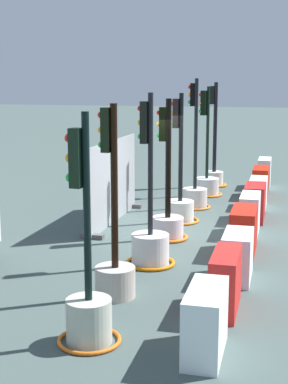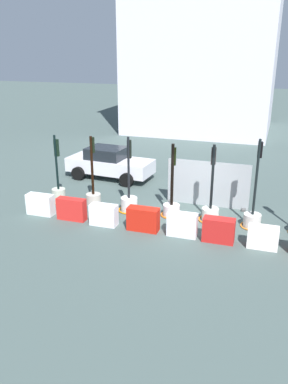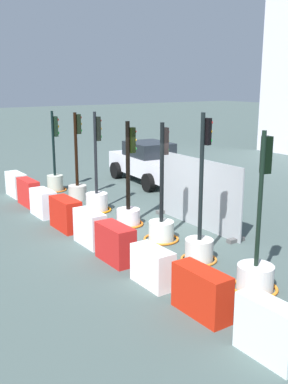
% 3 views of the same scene
% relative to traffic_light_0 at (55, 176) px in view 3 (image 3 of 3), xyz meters
% --- Properties ---
extents(ground_plane, '(120.00, 120.00, 0.00)m').
position_rel_traffic_light_0_xyz_m(ground_plane, '(5.81, -0.31, -0.53)').
color(ground_plane, '#40504D').
extents(traffic_light_0, '(0.82, 0.82, 2.93)m').
position_rel_traffic_light_0_xyz_m(traffic_light_0, '(0.00, 0.00, 0.00)').
color(traffic_light_0, '#B1B7A5').
rests_on(traffic_light_0, ground_plane).
extents(traffic_light_1, '(0.62, 0.62, 2.96)m').
position_rel_traffic_light_0_xyz_m(traffic_light_1, '(1.59, 0.15, 0.05)').
color(traffic_light_1, '#B0AAA0').
rests_on(traffic_light_1, ground_plane).
extents(traffic_light_2, '(0.91, 0.91, 3.09)m').
position_rel_traffic_light_0_xyz_m(traffic_light_2, '(3.27, 0.01, -0.09)').
color(traffic_light_2, silver).
rests_on(traffic_light_2, ground_plane).
extents(traffic_light_3, '(0.86, 0.86, 2.93)m').
position_rel_traffic_light_0_xyz_m(traffic_light_3, '(5.05, 0.08, -0.04)').
color(traffic_light_3, silver).
rests_on(traffic_light_3, ground_plane).
extents(traffic_light_4, '(0.91, 0.91, 3.01)m').
position_rel_traffic_light_0_xyz_m(traffic_light_4, '(6.59, 0.12, -0.07)').
color(traffic_light_4, silver).
rests_on(traffic_light_4, ground_plane).
extents(traffic_light_5, '(0.83, 0.83, 3.34)m').
position_rel_traffic_light_0_xyz_m(traffic_light_5, '(8.17, 0.04, -0.04)').
color(traffic_light_5, beige).
rests_on(traffic_light_5, ground_plane).
extents(traffic_light_6, '(0.91, 0.91, 3.12)m').
position_rel_traffic_light_0_xyz_m(traffic_light_6, '(9.91, -0.01, -0.08)').
color(traffic_light_6, silver).
rests_on(traffic_light_6, ground_plane).
extents(construction_barrier_0, '(1.10, 0.45, 0.84)m').
position_rel_traffic_light_0_xyz_m(construction_barrier_0, '(0.05, -1.49, -0.11)').
color(construction_barrier_0, white).
rests_on(construction_barrier_0, ground_plane).
extents(construction_barrier_1, '(1.14, 0.39, 0.87)m').
position_rel_traffic_light_0_xyz_m(construction_barrier_1, '(1.49, -1.56, -0.10)').
color(construction_barrier_1, red).
rests_on(construction_barrier_1, ground_plane).
extents(construction_barrier_2, '(1.03, 0.48, 0.80)m').
position_rel_traffic_light_0_xyz_m(construction_barrier_2, '(2.87, -1.60, -0.13)').
color(construction_barrier_2, white).
rests_on(construction_barrier_2, ground_plane).
extents(construction_barrier_3, '(1.16, 0.48, 0.87)m').
position_rel_traffic_light_0_xyz_m(construction_barrier_3, '(4.42, -1.56, -0.10)').
color(construction_barrier_3, red).
rests_on(construction_barrier_3, ground_plane).
extents(construction_barrier_4, '(1.06, 0.42, 0.87)m').
position_rel_traffic_light_0_xyz_m(construction_barrier_4, '(5.89, -1.57, -0.10)').
color(construction_barrier_4, silver).
rests_on(construction_barrier_4, ground_plane).
extents(construction_barrier_5, '(1.09, 0.48, 0.86)m').
position_rel_traffic_light_0_xyz_m(construction_barrier_5, '(7.17, -1.58, -0.11)').
color(construction_barrier_5, red).
rests_on(construction_barrier_5, ground_plane).
extents(construction_barrier_6, '(1.00, 0.45, 0.78)m').
position_rel_traffic_light_0_xyz_m(construction_barrier_6, '(8.63, -1.57, -0.15)').
color(construction_barrier_6, white).
rests_on(construction_barrier_6, ground_plane).
extents(construction_barrier_7, '(1.16, 0.44, 0.84)m').
position_rel_traffic_light_0_xyz_m(construction_barrier_7, '(10.08, -1.54, -0.11)').
color(construction_barrier_7, red).
rests_on(construction_barrier_7, ground_plane).
extents(construction_barrier_8, '(1.03, 0.39, 0.91)m').
position_rel_traffic_light_0_xyz_m(construction_barrier_8, '(11.59, -1.57, -0.08)').
color(construction_barrier_8, silver).
rests_on(construction_barrier_8, ground_plane).
extents(car_white_van, '(4.49, 2.31, 1.59)m').
position_rel_traffic_light_0_xyz_m(car_white_van, '(0.74, 3.79, 0.26)').
color(car_white_van, silver).
rests_on(car_white_van, ground_plane).
extents(site_fence_panel, '(3.45, 0.50, 1.93)m').
position_rel_traffic_light_0_xyz_m(site_fence_panel, '(6.19, 1.61, 0.38)').
color(site_fence_panel, '#90969A').
rests_on(site_fence_panel, ground_plane).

